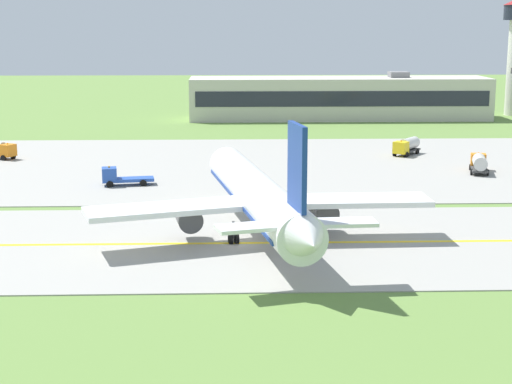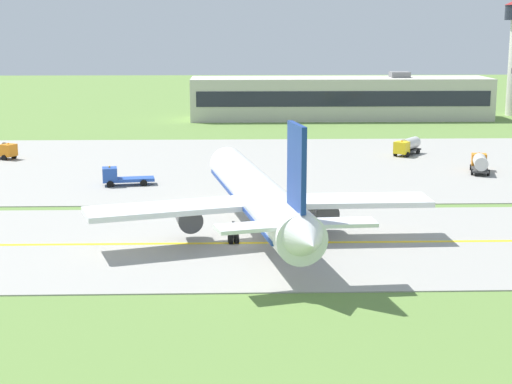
# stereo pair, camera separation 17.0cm
# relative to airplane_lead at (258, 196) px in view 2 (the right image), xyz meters

# --- Properties ---
(ground_plane) EXTENTS (500.00, 500.00, 0.00)m
(ground_plane) POSITION_rel_airplane_lead_xyz_m (-1.70, -1.92, -4.13)
(ground_plane) COLOR olive
(taxiway_strip) EXTENTS (240.00, 28.00, 0.10)m
(taxiway_strip) POSITION_rel_airplane_lead_xyz_m (-1.70, -1.92, -4.08)
(taxiway_strip) COLOR #9E9B93
(taxiway_strip) RESTS_ON ground
(apron_pad) EXTENTS (140.00, 52.00, 0.10)m
(apron_pad) POSITION_rel_airplane_lead_xyz_m (8.30, 40.08, -4.08)
(apron_pad) COLOR #9E9B93
(apron_pad) RESTS_ON ground
(taxiway_centreline) EXTENTS (220.00, 0.60, 0.01)m
(taxiway_centreline) POSITION_rel_airplane_lead_xyz_m (-1.70, -1.92, -4.03)
(taxiway_centreline) COLOR yellow
(taxiway_centreline) RESTS_ON taxiway_strip
(airplane_lead) EXTENTS (32.20, 39.54, 12.70)m
(airplane_lead) POSITION_rel_airplane_lead_xyz_m (0.00, 0.00, 0.00)
(airplane_lead) COLOR white
(airplane_lead) RESTS_ON ground
(service_truck_baggage) EXTENTS (3.43, 6.31, 2.65)m
(service_truck_baggage) POSITION_rel_airplane_lead_xyz_m (31.28, 32.80, -2.60)
(service_truck_baggage) COLOR orange
(service_truck_baggage) RESTS_ON ground
(service_truck_fuel) EXTENTS (5.22, 6.04, 2.65)m
(service_truck_fuel) POSITION_rel_airplane_lead_xyz_m (24.72, 48.37, -2.60)
(service_truck_fuel) COLOR yellow
(service_truck_fuel) RESTS_ON ground
(service_truck_pushback) EXTENTS (6.65, 3.15, 2.59)m
(service_truck_pushback) POSITION_rel_airplane_lead_xyz_m (-16.48, 25.67, -2.95)
(service_truck_pushback) COLOR #264CA5
(service_truck_pushback) RESTS_ON ground
(terminal_building) EXTENTS (63.43, 12.95, 9.99)m
(terminal_building) POSITION_rel_airplane_lead_xyz_m (20.78, 97.74, 0.28)
(terminal_building) COLOR beige
(terminal_building) RESTS_ON ground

